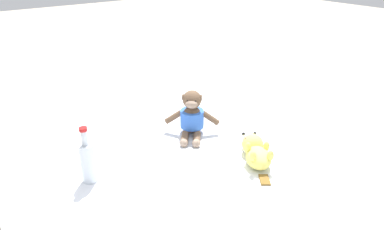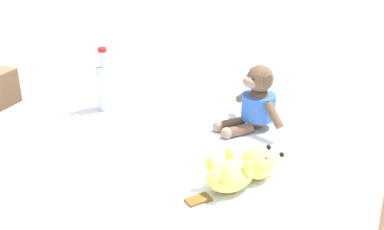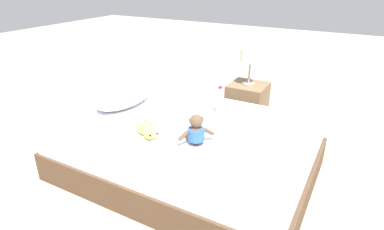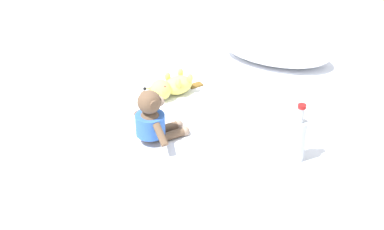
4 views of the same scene
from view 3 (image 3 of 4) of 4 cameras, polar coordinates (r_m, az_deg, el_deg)
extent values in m
plane|color=#B7A893|center=(2.86, -0.84, -9.78)|extent=(16.00, 16.00, 0.00)
cube|color=brown|center=(2.79, -0.85, -7.69)|extent=(1.44, 2.04, 0.25)
cube|color=white|center=(2.68, -0.88, -3.65)|extent=(1.40, 1.98, 0.20)
ellipsoid|color=white|center=(3.06, -12.15, 2.89)|extent=(0.62, 0.38, 0.14)
ellipsoid|color=brown|center=(2.32, 0.75, -3.53)|extent=(0.15, 0.15, 0.15)
cylinder|color=blue|center=(2.31, 0.75, -3.42)|extent=(0.17, 0.17, 0.09)
sphere|color=brown|center=(2.27, 0.76, -1.04)|extent=(0.10, 0.10, 0.10)
ellipsoid|color=gray|center=(2.30, 0.39, -0.80)|extent=(0.08, 0.08, 0.04)
sphere|color=black|center=(2.29, -0.01, -0.53)|extent=(0.01, 0.01, 0.01)
sphere|color=black|center=(2.30, 0.83, -0.40)|extent=(0.01, 0.01, 0.01)
cylinder|color=brown|center=(2.25, -0.32, -0.94)|extent=(0.03, 0.03, 0.03)
cylinder|color=brown|center=(2.28, 1.83, -0.60)|extent=(0.03, 0.03, 0.03)
cylinder|color=brown|center=(2.28, -1.50, -3.70)|extent=(0.09, 0.08, 0.08)
cylinder|color=brown|center=(2.35, 2.93, -2.92)|extent=(0.09, 0.08, 0.08)
cylinder|color=brown|center=(2.41, -0.75, -3.86)|extent=(0.09, 0.10, 0.04)
cylinder|color=brown|center=(2.43, 0.58, -3.62)|extent=(0.09, 0.10, 0.04)
sphere|color=gray|center=(2.45, -1.15, -3.34)|extent=(0.04, 0.04, 0.04)
sphere|color=gray|center=(2.47, 0.17, -3.12)|extent=(0.04, 0.04, 0.04)
ellipsoid|color=#EAE066|center=(2.51, -8.38, -2.40)|extent=(0.17, 0.19, 0.08)
sphere|color=#EAE066|center=(2.42, -7.47, -3.18)|extent=(0.10, 0.10, 0.10)
cone|color=#EAE066|center=(2.39, -6.46, -3.23)|extent=(0.06, 0.07, 0.05)
sphere|color=black|center=(2.36, -6.19, -3.33)|extent=(0.02, 0.02, 0.02)
cone|color=#EAE066|center=(2.37, -7.70, -3.53)|extent=(0.06, 0.07, 0.05)
sphere|color=black|center=(2.34, -7.44, -3.64)|extent=(0.02, 0.02, 0.02)
sphere|color=red|center=(2.41, -6.85, -2.44)|extent=(0.02, 0.02, 0.02)
sphere|color=red|center=(2.39, -8.16, -2.76)|extent=(0.02, 0.02, 0.02)
ellipsoid|color=#EAE066|center=(2.48, -7.27, -1.68)|extent=(0.04, 0.04, 0.05)
ellipsoid|color=#EAE066|center=(2.45, -9.07, -2.10)|extent=(0.04, 0.04, 0.05)
ellipsoid|color=#EAE066|center=(2.54, -8.02, -1.05)|extent=(0.04, 0.04, 0.05)
ellipsoid|color=#EAE066|center=(2.52, -9.61, -1.42)|extent=(0.04, 0.04, 0.05)
cube|color=brown|center=(2.61, -9.24, -2.20)|extent=(0.07, 0.08, 0.01)
cylinder|color=silver|center=(2.83, 4.93, 1.94)|extent=(0.06, 0.06, 0.17)
cylinder|color=silver|center=(2.78, 5.01, 4.16)|extent=(0.03, 0.03, 0.06)
cylinder|color=red|center=(2.77, 5.04, 4.90)|extent=(0.03, 0.03, 0.01)
cube|color=#846647|center=(3.64, 9.73, 1.86)|extent=(0.39, 0.39, 0.47)
cylinder|color=gray|center=(3.55, 10.01, 5.51)|extent=(0.14, 0.14, 0.02)
cylinder|color=gray|center=(3.52, 10.16, 7.46)|extent=(0.02, 0.02, 0.24)
cylinder|color=beige|center=(3.47, 10.38, 10.38)|extent=(0.22, 0.22, 0.13)
camera|label=1|loc=(3.59, -10.87, 19.48)|focal=32.89mm
camera|label=2|loc=(2.90, -33.03, 12.92)|focal=45.75mm
camera|label=4|loc=(2.65, 45.53, 18.57)|focal=47.61mm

